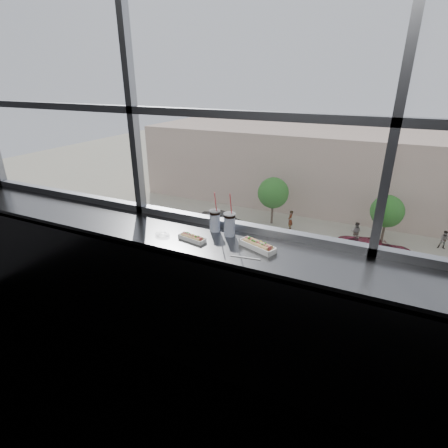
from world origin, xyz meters
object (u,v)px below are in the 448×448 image
at_px(car_far_a, 222,220).
at_px(hotdog_tray_left, 192,238).
at_px(pedestrian_b, 356,230).
at_px(tree_center, 387,211).
at_px(hotdog_tray_right, 258,245).
at_px(loose_straw, 245,257).
at_px(wrapper, 162,235).
at_px(car_near_c, 360,307).
at_px(pedestrian_c, 445,238).
at_px(car_far_b, 377,249).
at_px(car_near_b, 257,280).
at_px(car_near_a, 145,254).
at_px(soda_cup_left, 215,220).
at_px(tree_left, 273,193).
at_px(soda_cup_right, 230,223).
at_px(pedestrian_a, 290,218).

bearing_deg(car_far_a, hotdog_tray_left, -148.82).
bearing_deg(pedestrian_b, tree_center, -160.47).
distance_m(hotdog_tray_right, loose_straw, 0.17).
distance_m(wrapper, car_near_c, 19.85).
xyz_separation_m(car_near_c, pedestrian_c, (5.36, 12.81, 0.00)).
bearing_deg(hotdog_tray_right, car_far_b, 108.01).
height_order(car_near_b, tree_center, tree_center).
xyz_separation_m(car_near_a, tree_center, (15.93, 12.00, 1.87)).
height_order(wrapper, car_near_a, wrapper).
xyz_separation_m(car_near_a, pedestrian_c, (20.59, 12.81, -0.01)).
height_order(car_far_b, pedestrian_c, car_far_b).
bearing_deg(car_near_a, soda_cup_left, -143.67).
bearing_deg(pedestrian_b, wrapper, 89.96).
distance_m(soda_cup_left, loose_straw, 0.52).
bearing_deg(wrapper, car_near_b, 106.48).
relative_size(wrapper, tree_center, 0.03).
height_order(loose_straw, car_far_a, loose_straw).
bearing_deg(tree_left, soda_cup_right, -73.67).
xyz_separation_m(hotdog_tray_left, tree_center, (1.91, 28.35, -9.23)).
xyz_separation_m(soda_cup_left, wrapper, (-0.32, -0.27, -0.08)).
xyz_separation_m(hotdog_tray_left, soda_cup_left, (0.08, 0.24, 0.08)).
relative_size(soda_cup_left, tree_left, 0.07).
bearing_deg(car_near_b, tree_center, -34.41).
distance_m(car_far_b, pedestrian_c, 6.91).
bearing_deg(car_far_a, car_near_c, -116.31).
xyz_separation_m(soda_cup_left, car_near_a, (-14.10, 16.11, -11.18)).
bearing_deg(pedestrian_b, pedestrian_c, -167.00).
height_order(car_far_b, pedestrian_b, car_far_b).
bearing_deg(tree_left, tree_center, -0.00).
xyz_separation_m(hotdog_tray_left, car_far_a, (-11.49, 24.35, -10.91)).
bearing_deg(wrapper, tree_left, 105.32).
bearing_deg(car_far_b, car_near_b, 138.97).
bearing_deg(car_near_c, loose_straw, 172.40).
bearing_deg(car_far_b, tree_center, -5.30).
relative_size(car_near_b, tree_left, 1.34).
relative_size(car_near_a, car_far_b, 0.85).
height_order(soda_cup_left, car_near_a, soda_cup_left).
xyz_separation_m(soda_cup_right, car_near_b, (-5.31, 16.14, -11.11)).
distance_m(car_near_a, tree_left, 13.58).
bearing_deg(soda_cup_left, pedestrian_b, 90.64).
bearing_deg(loose_straw, car_far_a, 106.97).
height_order(car_near_b, pedestrian_a, pedestrian_a).
distance_m(soda_cup_left, car_far_b, 26.55).
bearing_deg(car_far_b, hotdog_tray_right, 176.31).
relative_size(soda_cup_left, wrapper, 2.99).
height_order(car_near_c, pedestrian_b, pedestrian_b).
distance_m(car_near_b, car_far_a, 10.24).
xyz_separation_m(car_near_b, pedestrian_c, (11.66, 12.81, -0.09)).
bearing_deg(pedestrian_a, car_near_b, 4.67).
relative_size(car_far_a, pedestrian_c, 3.59).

